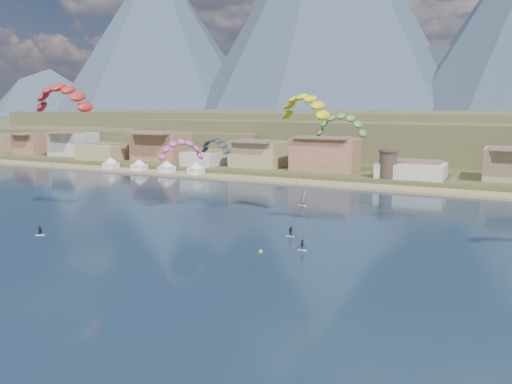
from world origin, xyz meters
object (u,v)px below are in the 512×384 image
Objects in this scene: windsurfer at (303,200)px; buoy at (261,252)px; kitesurfer_yellow at (305,103)px; kitesurfer_red at (62,93)px; kitesurfer_green at (341,123)px; watchtower at (388,164)px.

buoy is at bearing -79.38° from windsurfer.
kitesurfer_red is at bearing -158.93° from kitesurfer_yellow.
windsurfer is at bearing 100.62° from buoy.
kitesurfer_green reaches higher than windsurfer.
watchtower is at bearing 83.72° from kitesurfer_yellow.
kitesurfer_red is at bearing -168.78° from kitesurfer_green.
watchtower is 2.13× the size of windsurfer.
watchtower is 0.34× the size of kitesurfer_green.
kitesurfer_yellow is at bearing 144.52° from kitesurfer_green.
kitesurfer_red is 50.80m from kitesurfer_yellow.
kitesurfer_yellow is at bearing -96.28° from watchtower.
buoy is at bearing -112.19° from kitesurfer_green.
windsurfer is at bearing 38.22° from kitesurfer_red.
watchtower is 43.62m from windsurfer.
kitesurfer_red is 7.77× the size of windsurfer.
windsurfer is (-5.49, 14.73, -23.08)m from kitesurfer_yellow.
watchtower is at bearing 74.33° from windsurfer.
watchtower is at bearing 54.35° from kitesurfer_red.
kitesurfer_green is at bearing 11.22° from kitesurfer_red.
kitesurfer_green reaches higher than buoy.
watchtower is at bearing 93.17° from kitesurfer_green.
windsurfer is (-11.70, -41.71, -5.09)m from watchtower.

